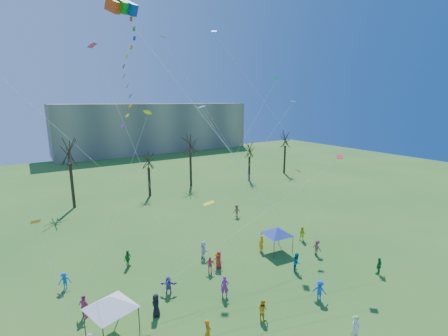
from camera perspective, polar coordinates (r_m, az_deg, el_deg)
ground at (r=25.52m, az=9.52°, el=-26.78°), size 160.00×160.00×0.00m
distant_building at (r=103.14m, az=-12.44°, el=7.24°), size 60.00×14.00×15.00m
bare_tree_row at (r=53.75m, az=-16.04°, el=2.00°), size 69.26×7.61×10.71m
hero_kite_flyer at (r=25.10m, az=22.86°, el=-25.59°), size 0.73×0.48×1.96m
big_box_kite at (r=24.02m, az=-16.34°, el=16.10°), size 6.34×7.93×26.33m
canopy_tent_white at (r=24.38m, az=-20.08°, el=-22.05°), size 3.86×3.86×3.02m
canopy_tent_blue at (r=34.49m, az=9.69°, el=-11.26°), size 3.67×3.67×2.77m
festival_crowd at (r=29.87m, az=-1.14°, el=-18.21°), size 26.14×20.02×1.85m
small_kites_aloft at (r=29.17m, az=-3.76°, el=8.50°), size 30.57×17.96×34.11m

